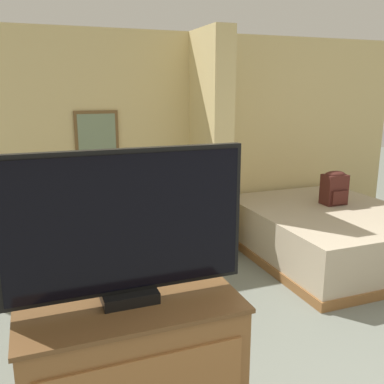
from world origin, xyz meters
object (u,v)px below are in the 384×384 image
(couch, at_px, (108,238))
(tv, at_px, (127,227))
(coffee_table, at_px, (134,263))
(backpack, at_px, (334,187))
(bed, at_px, (328,232))

(couch, bearing_deg, tv, -97.33)
(coffee_table, bearing_deg, tv, -103.25)
(backpack, bearing_deg, tv, -141.90)
(coffee_table, relative_size, tv, 0.77)
(coffee_table, bearing_deg, backpack, 8.66)
(tv, relative_size, bed, 0.48)
(bed, xyz_separation_m, backpack, (0.18, 0.16, 0.50))
(couch, distance_m, coffee_table, 0.92)
(coffee_table, xyz_separation_m, bed, (2.37, 0.23, -0.06))
(couch, distance_m, tv, 3.11)
(couch, distance_m, backpack, 2.74)
(couch, relative_size, coffee_table, 2.51)
(coffee_table, distance_m, bed, 2.38)
(couch, xyz_separation_m, bed, (2.46, -0.69, -0.01))
(bed, height_order, backpack, backpack)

